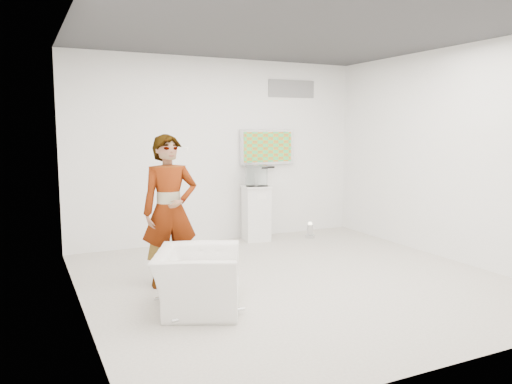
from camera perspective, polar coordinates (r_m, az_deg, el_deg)
room at (r=6.04m, az=4.54°, el=3.77°), size 5.01×5.01×3.00m
tv at (r=8.59m, az=1.24°, el=5.18°), size 1.00×0.08×0.60m
logo_decal at (r=8.88m, az=4.08°, el=11.68°), size 0.90×0.02×0.30m
person at (r=5.96m, az=-9.83°, el=-2.16°), size 0.68×0.47×1.80m
armchair at (r=5.27m, az=-6.68°, el=-9.94°), size 1.16×1.22×0.62m
pedestal at (r=8.34m, az=0.02°, el=-2.42°), size 0.51×0.51×0.92m
floor_uplight at (r=8.62m, az=6.19°, el=-4.37°), size 0.20×0.20×0.26m
vitrine at (r=8.25m, az=0.02°, el=1.92°), size 0.45×0.45×0.35m
console at (r=8.26m, az=0.02°, el=1.46°), size 0.12×0.16×0.21m
wii_remote at (r=6.09m, az=-7.99°, el=4.90°), size 0.09×0.14×0.04m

